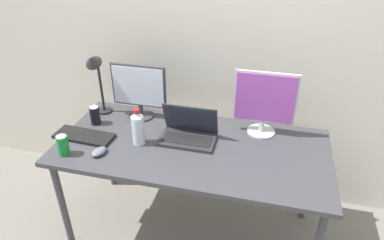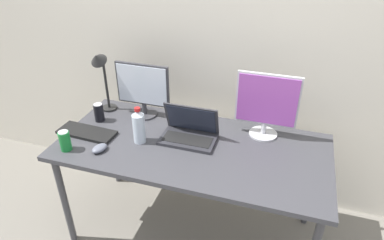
# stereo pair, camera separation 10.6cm
# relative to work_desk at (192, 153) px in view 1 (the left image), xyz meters

# --- Properties ---
(ground_plane) EXTENTS (16.00, 16.00, 0.00)m
(ground_plane) POSITION_rel_work_desk_xyz_m (0.00, 0.00, -0.68)
(ground_plane) COLOR gray
(wall_back) EXTENTS (7.00, 0.08, 2.60)m
(wall_back) POSITION_rel_work_desk_xyz_m (0.00, 0.59, 0.62)
(wall_back) COLOR silver
(wall_back) RESTS_ON ground
(work_desk) EXTENTS (1.65, 0.77, 0.74)m
(work_desk) POSITION_rel_work_desk_xyz_m (0.00, 0.00, 0.00)
(work_desk) COLOR #424247
(work_desk) RESTS_ON ground
(monitor_left) EXTENTS (0.38, 0.17, 0.38)m
(monitor_left) POSITION_rel_work_desk_xyz_m (-0.43, 0.26, 0.27)
(monitor_left) COLOR #38383D
(monitor_left) RESTS_ON work_desk
(monitor_center) EXTENTS (0.38, 0.18, 0.42)m
(monitor_center) POSITION_rel_work_desk_xyz_m (0.40, 0.25, 0.28)
(monitor_center) COLOR silver
(monitor_center) RESTS_ON work_desk
(laptop_silver) EXTENTS (0.34, 0.22, 0.22)m
(laptop_silver) POSITION_rel_work_desk_xyz_m (-0.04, 0.07, 0.11)
(laptop_silver) COLOR #2D2D33
(laptop_silver) RESTS_ON work_desk
(keyboard_main) EXTENTS (0.38, 0.16, 0.02)m
(keyboard_main) POSITION_rel_work_desk_xyz_m (-0.68, -0.08, 0.07)
(keyboard_main) COLOR black
(keyboard_main) RESTS_ON work_desk
(mouse_by_keyboard) EXTENTS (0.09, 0.12, 0.04)m
(mouse_by_keyboard) POSITION_rel_work_desk_xyz_m (-0.51, -0.22, 0.08)
(mouse_by_keyboard) COLOR slate
(mouse_by_keyboard) RESTS_ON work_desk
(water_bottle) EXTENTS (0.08, 0.08, 0.24)m
(water_bottle) POSITION_rel_work_desk_xyz_m (-0.32, -0.05, 0.17)
(water_bottle) COLOR silver
(water_bottle) RESTS_ON work_desk
(soda_can_near_keyboard) EXTENTS (0.07, 0.07, 0.13)m
(soda_can_near_keyboard) POSITION_rel_work_desk_xyz_m (-0.70, -0.27, 0.12)
(soda_can_near_keyboard) COLOR #197F33
(soda_can_near_keyboard) RESTS_ON work_desk
(soda_can_by_laptop) EXTENTS (0.07, 0.07, 0.13)m
(soda_can_by_laptop) POSITION_rel_work_desk_xyz_m (-0.69, 0.09, 0.12)
(soda_can_by_laptop) COLOR black
(soda_can_by_laptop) RESTS_ON work_desk
(desk_lamp) EXTENTS (0.11, 0.18, 0.46)m
(desk_lamp) POSITION_rel_work_desk_xyz_m (-0.71, 0.22, 0.38)
(desk_lamp) COLOR black
(desk_lamp) RESTS_ON work_desk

